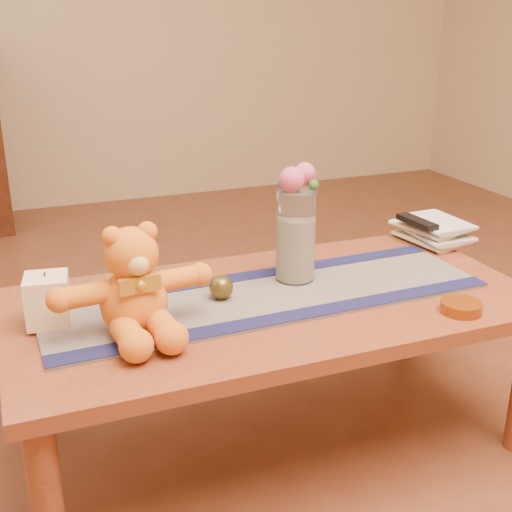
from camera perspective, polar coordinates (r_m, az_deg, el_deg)
name	(u,v)px	position (r m, az deg, el deg)	size (l,w,h in m)	color
floor	(272,439)	(2.02, 1.37, -15.40)	(5.50, 5.50, 0.00)	#592B19
coffee_table_top	(273,305)	(1.80, 1.48, -4.26)	(1.40, 0.70, 0.04)	maroon
table_leg_fl	(47,503)	(1.56, -17.47, -19.52)	(0.07, 0.07, 0.41)	maroon
table_leg_bl	(28,372)	(2.05, -18.95, -9.37)	(0.07, 0.07, 0.41)	maroon
table_leg_br	(407,303)	(2.42, 12.82, -3.98)	(0.07, 0.07, 0.41)	maroon
persian_runner	(268,296)	(1.80, 1.00, -3.46)	(1.20, 0.35, 0.01)	#181740
runner_border_near	(291,316)	(1.68, 3.01, -5.15)	(1.20, 0.06, 0.00)	#151641
runner_border_far	(247,276)	(1.92, -0.75, -1.71)	(1.20, 0.06, 0.00)	#151641
teddy_bear	(133,281)	(1.59, -10.54, -2.11)	(0.37, 0.30, 0.25)	orange
pillar_candle	(48,300)	(1.70, -17.42, -3.61)	(0.10, 0.10, 0.12)	#FFE6BB
candle_wick	(45,274)	(1.67, -17.67, -1.50)	(0.00, 0.00, 0.01)	black
glass_vase	(296,236)	(1.86, 3.42, 1.75)	(0.11, 0.11, 0.26)	silver
potpourri_fill	(295,249)	(1.87, 3.39, 0.62)	(0.09, 0.09, 0.18)	beige
rose_left	(292,180)	(1.80, 3.08, 6.56)	(0.07, 0.07, 0.07)	#D1496F
rose_right	(305,173)	(1.83, 4.18, 7.09)	(0.06, 0.06, 0.06)	#D1496F
blue_flower_back	(295,177)	(1.85, 3.35, 6.74)	(0.04, 0.04, 0.04)	#545FB7
blue_flower_side	(284,183)	(1.82, 2.39, 6.29)	(0.04, 0.04, 0.04)	#545FB7
leaf_sprig	(313,185)	(1.82, 4.93, 6.12)	(0.03, 0.03, 0.03)	#33662D
bronze_ball	(221,287)	(1.77, -3.00, -2.69)	(0.06, 0.06, 0.06)	#50441A
book_bottom	(413,242)	(2.25, 13.32, 1.14)	(0.17, 0.22, 0.02)	beige
book_lower	(416,237)	(2.24, 13.53, 1.59)	(0.16, 0.22, 0.02)	beige
book_upper	(412,231)	(2.24, 13.24, 2.06)	(0.17, 0.22, 0.02)	beige
book_top	(416,226)	(2.23, 13.55, 2.52)	(0.16, 0.22, 0.02)	beige
tv_remote	(417,222)	(2.22, 13.64, 2.88)	(0.04, 0.16, 0.02)	black
amber_dish	(461,307)	(1.79, 17.17, -4.20)	(0.11, 0.11, 0.03)	#BF5914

